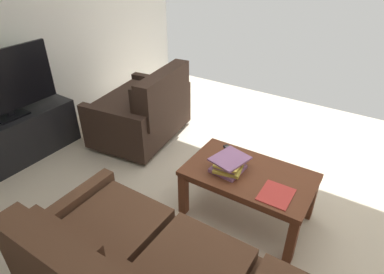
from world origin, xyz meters
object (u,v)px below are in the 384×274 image
at_px(tv_stand, 19,138).
at_px(loose_magazine, 276,195).
at_px(loveseat_near, 144,111).
at_px(book_stack, 229,164).
at_px(coffee_table, 249,179).
at_px(tv_remote, 229,150).
at_px(flat_tv, 1,84).

height_order(tv_stand, loose_magazine, tv_stand).
bearing_deg(loveseat_near, tv_stand, 50.81).
bearing_deg(tv_stand, book_stack, -168.53).
bearing_deg(loveseat_near, loose_magazine, 159.59).
bearing_deg(loose_magazine, coffee_table, 152.81).
distance_m(loveseat_near, loose_magazine, 2.03).
height_order(tv_remote, loose_magazine, tv_remote).
bearing_deg(coffee_table, tv_remote, -34.98).
bearing_deg(coffee_table, loose_magazine, 153.21).
xyz_separation_m(loveseat_near, coffee_table, (-1.61, 0.56, 0.03)).
bearing_deg(loose_magazine, tv_stand, -172.53).
distance_m(tv_stand, flat_tv, 0.63).
xyz_separation_m(book_stack, tv_remote, (0.12, -0.26, -0.05)).
xyz_separation_m(flat_tv, tv_remote, (-2.21, -0.73, -0.41)).
distance_m(flat_tv, loose_magazine, 2.84).
height_order(loveseat_near, book_stack, loveseat_near).
bearing_deg(loveseat_near, coffee_table, 160.77).
xyz_separation_m(tv_stand, loose_magazine, (-2.79, -0.39, 0.21)).
xyz_separation_m(loveseat_near, tv_remote, (-1.32, 0.36, 0.11)).
bearing_deg(tv_remote, coffee_table, 145.02).
relative_size(tv_stand, tv_remote, 8.19).
bearing_deg(book_stack, flat_tv, 11.52).
relative_size(loveseat_near, book_stack, 3.59).
bearing_deg(flat_tv, tv_stand, -81.47).
xyz_separation_m(tv_remote, loose_magazine, (-0.57, 0.35, -0.01)).
relative_size(loveseat_near, flat_tv, 1.10).
distance_m(flat_tv, book_stack, 2.41).
bearing_deg(flat_tv, loveseat_near, -129.13).
bearing_deg(tv_remote, book_stack, 115.73).
distance_m(loveseat_near, book_stack, 1.58).
xyz_separation_m(loveseat_near, book_stack, (-1.45, 0.62, 0.16)).
bearing_deg(loose_magazine, flat_tv, -172.49).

